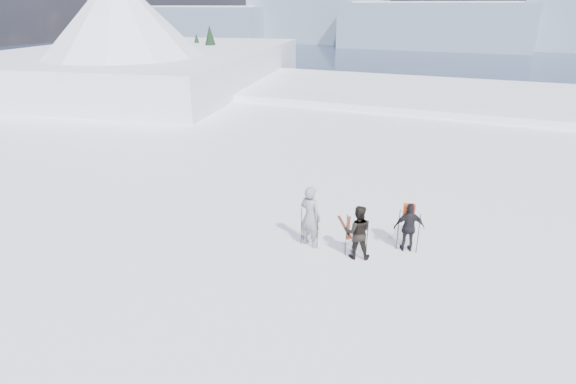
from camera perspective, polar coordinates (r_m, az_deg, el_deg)
name	(u,v)px	position (r m, az deg, el deg)	size (l,w,h in m)	color
lake_basin	(430,171)	(41.24, 17.55, 2.52)	(820.00, 820.00, 71.62)	white
far_mountain_range	(520,21)	(464.65, 27.36, 18.68)	(770.00, 110.00, 53.00)	slate
near_ridge	(170,113)	(49.22, -14.77, 9.70)	(31.37, 35.68, 25.62)	white
skier_grey	(310,217)	(13.85, 2.84, -3.13)	(0.73, 0.48, 1.99)	gray
skier_dark	(358,232)	(13.42, 8.83, -5.05)	(0.82, 0.64, 1.68)	black
skier_pack	(409,227)	(14.13, 15.13, -4.37)	(0.92, 0.38, 1.57)	black
backpack	(411,193)	(13.93, 15.36, -0.16)	(0.33, 0.19, 0.47)	#D74314
ski_poles	(359,233)	(13.78, 9.05, -5.17)	(3.47, 1.03, 1.37)	black
skis_loose	(347,227)	(15.47, 7.45, -4.44)	(0.94, 1.68, 0.03)	black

